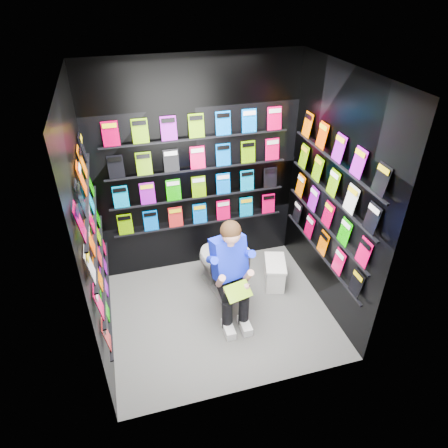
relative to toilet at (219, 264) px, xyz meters
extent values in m
plane|color=#5D5D5B|center=(-0.10, -0.42, -0.37)|extent=(2.40, 2.40, 0.00)
plane|color=white|center=(-0.10, -0.42, 2.23)|extent=(2.40, 2.40, 0.00)
cube|color=black|center=(-0.10, 0.58, 0.93)|extent=(2.40, 0.04, 2.60)
cube|color=black|center=(-0.10, -1.42, 0.93)|extent=(2.40, 0.04, 2.60)
cube|color=black|center=(-1.30, -0.42, 0.93)|extent=(0.04, 2.00, 2.60)
cube|color=black|center=(1.10, -0.42, 0.93)|extent=(0.04, 2.00, 2.60)
imported|color=white|center=(0.00, 0.00, 0.00)|extent=(0.57, 0.82, 0.73)
cube|color=silver|center=(0.67, -0.11, -0.22)|extent=(0.33, 0.44, 0.30)
cube|color=silver|center=(0.67, -0.11, -0.05)|extent=(0.35, 0.47, 0.03)
cube|color=green|center=(0.00, -0.73, 0.21)|extent=(0.29, 0.21, 0.11)
camera|label=1|loc=(-0.94, -3.54, 2.96)|focal=32.00mm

